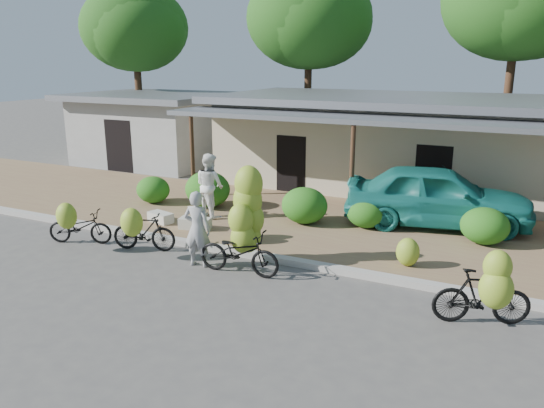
{
  "coord_description": "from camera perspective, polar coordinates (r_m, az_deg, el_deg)",
  "views": [
    {
      "loc": [
        4.59,
        -8.58,
        4.62
      ],
      "look_at": [
        -0.93,
        2.68,
        1.2
      ],
      "focal_mm": 35.0,
      "sensor_mm": 36.0,
      "label": 1
    }
  ],
  "objects": [
    {
      "name": "bike_left",
      "position": [
        13.44,
        -13.86,
        -2.71
      ],
      "size": [
        1.69,
        1.31,
        1.28
      ],
      "rotation": [
        0.0,
        0.0,
        1.85
      ],
      "color": "black",
      "rests_on": "ground"
    },
    {
      "name": "bike_right",
      "position": [
        10.15,
        21.96,
        -8.87
      ],
      "size": [
        1.8,
        1.38,
        1.63
      ],
      "rotation": [
        0.0,
        0.0,
        1.94
      ],
      "color": "black",
      "rests_on": "ground"
    },
    {
      "name": "hedge_0",
      "position": [
        17.6,
        -12.67,
        1.52
      ],
      "size": [
        1.11,
        1.0,
        0.86
      ],
      "primitive_type": "ellipsoid",
      "color": "#2C5F15",
      "rests_on": "sidewalk"
    },
    {
      "name": "teal_van",
      "position": [
        15.38,
        17.39,
        0.84
      ],
      "size": [
        5.34,
        3.03,
        1.71
      ],
      "primitive_type": "imported",
      "rotation": [
        0.0,
        0.0,
        1.78
      ],
      "color": "#1A7970",
      "rests_on": "sidewalk"
    },
    {
      "name": "curb",
      "position": [
        12.4,
        2.49,
        -6.27
      ],
      "size": [
        60.0,
        0.25,
        0.15
      ],
      "primitive_type": "cube",
      "color": "#A8A399",
      "rests_on": "ground"
    },
    {
      "name": "ground",
      "position": [
        10.77,
        -1.87,
        -10.15
      ],
      "size": [
        100.0,
        100.0,
        0.0
      ],
      "primitive_type": "plane",
      "color": "#4F4C49",
      "rests_on": "ground"
    },
    {
      "name": "hedge_4",
      "position": [
        14.35,
        21.92,
        -2.21
      ],
      "size": [
        1.2,
        1.08,
        0.94
      ],
      "primitive_type": "ellipsoid",
      "color": "#2C5F15",
      "rests_on": "sidewalk"
    },
    {
      "name": "vendor",
      "position": [
        12.21,
        -8.02,
        -2.67
      ],
      "size": [
        0.7,
        0.51,
        1.79
      ],
      "primitive_type": "imported",
      "rotation": [
        0.0,
        0.0,
        3.28
      ],
      "color": "gray",
      "rests_on": "ground"
    },
    {
      "name": "sidewalk",
      "position": [
        15.04,
        7.09,
        -2.51
      ],
      "size": [
        60.0,
        6.0,
        0.12
      ],
      "primitive_type": "cube",
      "color": "olive",
      "rests_on": "ground"
    },
    {
      "name": "tree_far_center",
      "position": [
        26.82,
        3.71,
        19.52
      ],
      "size": [
        6.01,
        5.95,
        8.91
      ],
      "color": "#472A1C",
      "rests_on": "ground"
    },
    {
      "name": "hedge_2",
      "position": [
        15.02,
        3.52,
        -0.15
      ],
      "size": [
        1.32,
        1.19,
        1.03
      ],
      "primitive_type": "ellipsoid",
      "color": "#2C5F15",
      "rests_on": "sidewalk"
    },
    {
      "name": "hedge_3",
      "position": [
        14.85,
        10.13,
        -0.88
      ],
      "size": [
        1.11,
        1.0,
        0.87
      ],
      "primitive_type": "ellipsoid",
      "color": "#2C5F15",
      "rests_on": "sidewalk"
    },
    {
      "name": "loose_banana_c",
      "position": [
        12.33,
        14.4,
        -5.02
      ],
      "size": [
        0.52,
        0.45,
        0.66
      ],
      "primitive_type": "ellipsoid",
      "color": "#A2C230",
      "rests_on": "sidewalk"
    },
    {
      "name": "tree_back_left",
      "position": [
        28.41,
        -14.72,
        18.03
      ],
      "size": [
        5.35,
        5.24,
        8.22
      ],
      "color": "#472A1C",
      "rests_on": "ground"
    },
    {
      "name": "loose_banana_a",
      "position": [
        13.48,
        -3.13,
        -2.88
      ],
      "size": [
        0.49,
        0.42,
        0.62
      ],
      "primitive_type": "ellipsoid",
      "color": "#A2C230",
      "rests_on": "sidewalk"
    },
    {
      "name": "shop_main",
      "position": [
        20.25,
        12.83,
        6.65
      ],
      "size": [
        13.0,
        8.5,
        3.35
      ],
      "color": "#C6B196",
      "rests_on": "ground"
    },
    {
      "name": "bystander",
      "position": [
        15.65,
        -6.71,
        2.02
      ],
      "size": [
        1.11,
        1.0,
        1.89
      ],
      "primitive_type": "imported",
      "rotation": [
        0.0,
        0.0,
        2.78
      ],
      "color": "white",
      "rests_on": "sidewalk"
    },
    {
      "name": "shop_grey",
      "position": [
        25.2,
        -12.46,
        8.06
      ],
      "size": [
        7.0,
        6.0,
        3.15
      ],
      "color": "#A0A09B",
      "rests_on": "ground"
    },
    {
      "name": "loose_banana_b",
      "position": [
        13.79,
        -2.72,
        -2.4
      ],
      "size": [
        0.51,
        0.44,
        0.64
      ],
      "primitive_type": "ellipsoid",
      "color": "#A2C230",
      "rests_on": "sidewalk"
    },
    {
      "name": "bike_far_left",
      "position": [
        14.49,
        -20.14,
        -2.15
      ],
      "size": [
        1.77,
        1.4,
        1.26
      ],
      "rotation": [
        0.0,
        0.0,
        1.93
      ],
      "color": "black",
      "rests_on": "ground"
    },
    {
      "name": "bike_center",
      "position": [
        11.87,
        -3.09,
        -2.88
      ],
      "size": [
        1.95,
        1.23,
        2.36
      ],
      "rotation": [
        0.0,
        0.0,
        1.64
      ],
      "color": "black",
      "rests_on": "ground"
    },
    {
      "name": "sack_far",
      "position": [
        15.51,
        -11.9,
        -1.41
      ],
      "size": [
        0.82,
        0.55,
        0.28
      ],
      "primitive_type": "cube",
      "rotation": [
        0.0,
        0.0,
        -0.25
      ],
      "color": "beige",
      "rests_on": "sidewalk"
    },
    {
      "name": "sack_near",
      "position": [
        14.74,
        -8.28,
        -2.07
      ],
      "size": [
        0.92,
        0.57,
        0.3
      ],
      "primitive_type": "cube",
      "rotation": [
        0.0,
        0.0,
        0.22
      ],
      "color": "beige",
      "rests_on": "sidewalk"
    },
    {
      "name": "hedge_1",
      "position": [
        16.78,
        -6.94,
        1.59
      ],
      "size": [
        1.45,
        1.31,
        1.13
      ],
      "primitive_type": "ellipsoid",
      "color": "#2C5F15",
      "rests_on": "sidewalk"
    }
  ]
}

